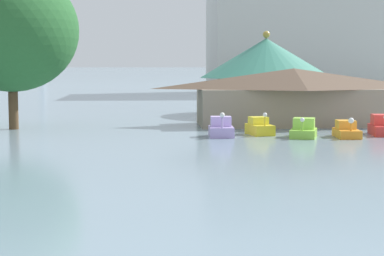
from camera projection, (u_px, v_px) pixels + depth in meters
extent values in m
cube|color=#B299D8|center=(221.00, 132.00, 44.60)|extent=(1.71, 2.29, 0.69)
cube|color=#C8ADF0|center=(221.00, 121.00, 44.81)|extent=(1.42, 1.06, 0.69)
cylinder|color=#B299D8|center=(222.00, 123.00, 43.64)|extent=(0.14, 0.14, 0.70)
sphere|color=white|center=(222.00, 115.00, 43.59)|extent=(0.33, 0.33, 0.33)
cube|color=yellow|center=(260.00, 130.00, 45.89)|extent=(1.85, 2.57, 0.72)
cube|color=yellow|center=(258.00, 121.00, 46.11)|extent=(1.39, 1.27, 0.52)
cylinder|color=yellow|center=(265.00, 121.00, 44.93)|extent=(0.14, 0.14, 0.62)
sphere|color=white|center=(265.00, 115.00, 44.88)|extent=(0.30, 0.30, 0.30)
cube|color=#8CCC3F|center=(303.00, 133.00, 44.15)|extent=(2.39, 2.97, 0.57)
cube|color=#A0E24F|center=(304.00, 123.00, 44.40)|extent=(1.70, 1.55, 0.73)
cylinder|color=#8CCC3F|center=(302.00, 126.00, 43.10)|extent=(0.14, 0.14, 0.56)
sphere|color=white|center=(302.00, 120.00, 43.06)|extent=(0.30, 0.30, 0.30)
cube|color=orange|center=(347.00, 133.00, 44.21)|extent=(1.60, 2.86, 0.55)
cube|color=gold|center=(346.00, 124.00, 44.50)|extent=(1.29, 1.32, 0.58)
cylinder|color=orange|center=(351.00, 127.00, 43.06)|extent=(0.14, 0.14, 0.49)
sphere|color=white|center=(351.00, 121.00, 43.02)|extent=(0.38, 0.38, 0.38)
cube|color=red|center=(381.00, 130.00, 45.72)|extent=(1.75, 3.16, 0.68)
cube|color=#E8423C|center=(380.00, 120.00, 46.02)|extent=(1.32, 1.50, 0.73)
cube|color=gray|center=(293.00, 107.00, 53.01)|extent=(15.24, 5.96, 2.97)
pyramid|color=brown|center=(294.00, 78.00, 52.78)|extent=(16.46, 6.86, 1.63)
cylinder|color=brown|center=(266.00, 96.00, 63.66)|extent=(9.25, 9.25, 3.63)
cone|color=#387F6B|center=(266.00, 58.00, 63.30)|extent=(12.83, 12.83, 3.80)
sphere|color=#B7993D|center=(266.00, 35.00, 63.08)|extent=(0.70, 0.70, 0.70)
cylinder|color=brown|center=(13.00, 111.00, 49.69)|extent=(0.72, 0.72, 2.85)
ellipsoid|color=#28602D|center=(11.00, 30.00, 49.11)|extent=(10.08, 10.08, 9.26)
cube|color=beige|center=(317.00, 33.00, 109.83)|extent=(35.72, 19.31, 20.28)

